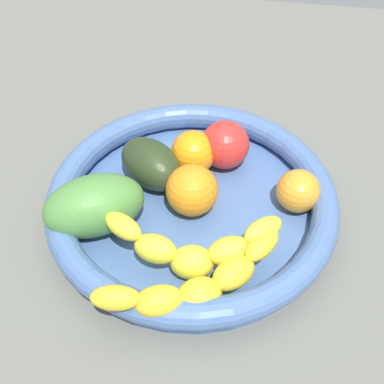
% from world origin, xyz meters
% --- Properties ---
extents(kitchen_counter, '(1.20, 1.20, 0.03)m').
position_xyz_m(kitchen_counter, '(0.00, 0.00, 0.01)').
color(kitchen_counter, '#60625A').
rests_on(kitchen_counter, ground).
extents(fruit_bowl, '(0.37, 0.37, 0.05)m').
position_xyz_m(fruit_bowl, '(0.00, 0.00, 0.06)').
color(fruit_bowl, '#47679F').
rests_on(fruit_bowl, kitchen_counter).
extents(banana_draped_left, '(0.20, 0.14, 0.06)m').
position_xyz_m(banana_draped_left, '(0.03, -0.14, 0.08)').
color(banana_draped_left, yellow).
rests_on(banana_draped_left, fruit_bowl).
extents(banana_draped_right, '(0.21, 0.09, 0.06)m').
position_xyz_m(banana_draped_right, '(0.01, -0.09, 0.08)').
color(banana_draped_right, yellow).
rests_on(banana_draped_right, fruit_bowl).
extents(orange_front, '(0.07, 0.07, 0.07)m').
position_xyz_m(orange_front, '(0.00, -0.00, 0.08)').
color(orange_front, orange).
rests_on(orange_front, fruit_bowl).
extents(orange_mid_left, '(0.06, 0.06, 0.06)m').
position_xyz_m(orange_mid_left, '(0.13, 0.02, 0.07)').
color(orange_mid_left, orange).
rests_on(orange_mid_left, fruit_bowl).
extents(orange_mid_right, '(0.06, 0.06, 0.06)m').
position_xyz_m(orange_mid_right, '(-0.01, 0.07, 0.08)').
color(orange_mid_right, orange).
rests_on(orange_mid_right, fruit_bowl).
extents(avocado_dark, '(0.12, 0.11, 0.06)m').
position_xyz_m(avocado_dark, '(-0.06, 0.04, 0.08)').
color(avocado_dark, '#27351B').
rests_on(avocado_dark, fruit_bowl).
extents(tomato_red, '(0.07, 0.07, 0.07)m').
position_xyz_m(tomato_red, '(0.03, 0.09, 0.08)').
color(tomato_red, red).
rests_on(tomato_red, fruit_bowl).
extents(mango_green, '(0.15, 0.13, 0.07)m').
position_xyz_m(mango_green, '(-0.11, -0.05, 0.08)').
color(mango_green, '#4B853C').
rests_on(mango_green, fruit_bowl).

